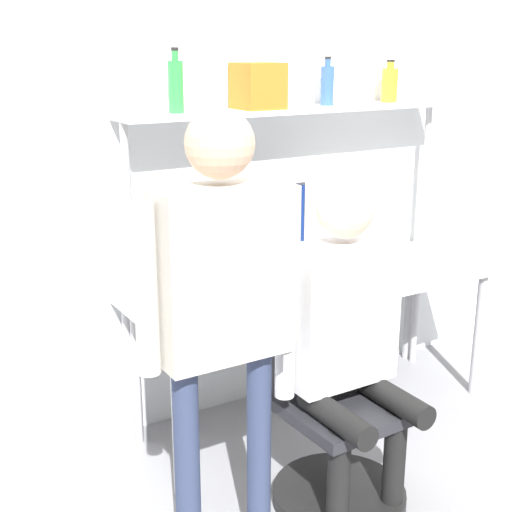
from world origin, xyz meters
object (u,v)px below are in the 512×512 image
object	(u,v)px
office_chair	(335,439)
bottle_green	(176,86)
person_seated	(346,324)
bottle_amber	(390,84)
monitor	(264,230)
cell_phone	(330,292)
person_standing	(222,289)
laptop	(265,285)
storage_box	(258,86)
bottle_blue	(327,85)

from	to	relation	value
office_chair	bottle_green	bearing A→B (deg)	108.87
person_seated	bottle_amber	xyz separation A→B (m)	(0.94, 0.88, 0.85)
monitor	bottle_green	distance (m)	0.83
cell_phone	person_standing	size ratio (longest dim) A/B	0.09
laptop	storage_box	size ratio (longest dim) A/B	1.66
person_seated	bottle_green	bearing A→B (deg)	108.05
office_chair	bottle_amber	world-z (taller)	bottle_amber
bottle_green	person_seated	bearing A→B (deg)	-71.95
bottle_amber	person_seated	bearing A→B (deg)	-136.72
monitor	bottle_amber	size ratio (longest dim) A/B	2.26
bottle_blue	bottle_amber	bearing A→B (deg)	-0.00
cell_phone	storage_box	xyz separation A→B (m)	(-0.17, 0.37, 0.94)
office_chair	storage_box	world-z (taller)	storage_box
monitor	bottle_green	size ratio (longest dim) A/B	1.75
monitor	storage_box	size ratio (longest dim) A/B	2.31
office_chair	person_seated	size ratio (longest dim) A/B	0.67
storage_box	bottle_blue	bearing A→B (deg)	0.00
cell_phone	storage_box	size ratio (longest dim) A/B	0.71
monitor	office_chair	bearing A→B (deg)	-100.72
cell_phone	person_standing	xyz separation A→B (m)	(-0.88, -0.56, 0.34)
monitor	bottle_blue	distance (m)	0.79
monitor	person_seated	size ratio (longest dim) A/B	0.36
cell_phone	bottle_green	bearing A→B (deg)	147.66
office_chair	bottle_green	world-z (taller)	bottle_green
monitor	bottle_blue	xyz separation A→B (m)	(0.38, 0.02, 0.69)
laptop	bottle_green	xyz separation A→B (m)	(-0.29, 0.29, 0.89)
laptop	person_seated	world-z (taller)	person_seated
office_chair	bottle_green	xyz separation A→B (m)	(-0.29, 0.84, 1.40)
cell_phone	bottle_blue	world-z (taller)	bottle_blue
bottle_blue	bottle_green	distance (m)	0.82
bottle_amber	laptop	bearing A→B (deg)	-163.07
monitor	bottle_amber	distance (m)	1.04
laptop	bottle_amber	size ratio (longest dim) A/B	1.62
monitor	person_seated	xyz separation A→B (m)	(-0.15, -0.87, -0.17)
bottle_amber	bottle_blue	bearing A→B (deg)	180.00
bottle_blue	cell_phone	bearing A→B (deg)	-121.68
cell_phone	bottle_green	world-z (taller)	bottle_green
cell_phone	person_seated	size ratio (longest dim) A/B	0.11
office_chair	person_seated	bearing A→B (deg)	-88.45
bottle_green	laptop	bearing A→B (deg)	-44.77
bottle_green	storage_box	bearing A→B (deg)	0.00
person_seated	office_chair	bearing A→B (deg)	91.55
monitor	person_standing	size ratio (longest dim) A/B	0.29
person_standing	bottle_blue	bearing A→B (deg)	40.17
office_chair	cell_phone	bearing A→B (deg)	56.83
storage_box	cell_phone	bearing A→B (deg)	-65.44
cell_phone	person_seated	distance (m)	0.60
person_standing	cell_phone	bearing A→B (deg)	32.63
office_chair	person_seated	world-z (taller)	person_seated
laptop	bottle_amber	bearing A→B (deg)	16.93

